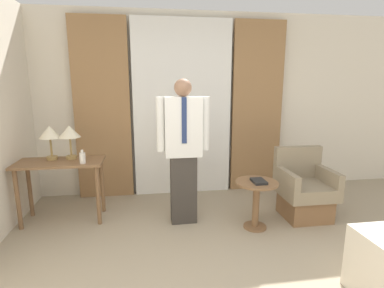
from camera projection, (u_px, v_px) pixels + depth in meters
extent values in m
cube|color=silver|center=(182.00, 105.00, 4.55)|extent=(10.00, 0.06, 2.70)
cube|color=white|center=(183.00, 109.00, 4.44)|extent=(1.45, 0.06, 2.58)
cube|color=#997047|center=(102.00, 110.00, 4.27)|extent=(0.78, 0.06, 2.58)
cube|color=#997047|center=(257.00, 108.00, 4.61)|extent=(0.78, 0.06, 2.58)
cube|color=brown|center=(60.00, 162.00, 3.60)|extent=(1.01, 0.48, 0.03)
cylinder|color=brown|center=(18.00, 200.00, 3.44)|extent=(0.05, 0.05, 0.73)
cylinder|color=brown|center=(98.00, 196.00, 3.57)|extent=(0.05, 0.05, 0.73)
cylinder|color=brown|center=(30.00, 189.00, 3.79)|extent=(0.05, 0.05, 0.73)
cylinder|color=brown|center=(102.00, 185.00, 3.92)|extent=(0.05, 0.05, 0.73)
cylinder|color=#9E7F47|center=(52.00, 158.00, 3.67)|extent=(0.13, 0.13, 0.04)
cylinder|color=#9E7F47|center=(51.00, 147.00, 3.64)|extent=(0.02, 0.02, 0.23)
cone|color=beige|center=(50.00, 132.00, 3.60)|extent=(0.25, 0.25, 0.15)
cylinder|color=#9E7F47|center=(72.00, 157.00, 3.70)|extent=(0.13, 0.13, 0.04)
cylinder|color=#9E7F47|center=(71.00, 147.00, 3.68)|extent=(0.02, 0.02, 0.23)
cone|color=beige|center=(69.00, 131.00, 3.64)|extent=(0.25, 0.25, 0.15)
cylinder|color=silver|center=(83.00, 158.00, 3.50)|extent=(0.07, 0.07, 0.13)
cylinder|color=silver|center=(82.00, 151.00, 3.48)|extent=(0.03, 0.03, 0.04)
cube|color=#38332D|center=(184.00, 189.00, 3.62)|extent=(0.31, 0.16, 0.83)
cube|color=white|center=(183.00, 127.00, 3.47)|extent=(0.43, 0.19, 0.70)
cube|color=navy|center=(184.00, 121.00, 3.35)|extent=(0.06, 0.01, 0.52)
cylinder|color=white|center=(160.00, 124.00, 3.42)|extent=(0.09, 0.09, 0.63)
cylinder|color=white|center=(205.00, 123.00, 3.50)|extent=(0.09, 0.09, 0.63)
sphere|color=#936B51|center=(183.00, 88.00, 3.37)|extent=(0.20, 0.20, 0.20)
cube|color=brown|center=(304.00, 206.00, 3.79)|extent=(0.53, 0.50, 0.29)
cube|color=gray|center=(306.00, 190.00, 3.75)|extent=(0.62, 0.59, 0.16)
cube|color=gray|center=(297.00, 162.00, 3.93)|extent=(0.62, 0.10, 0.42)
cube|color=gray|center=(286.00, 178.00, 3.67)|extent=(0.08, 0.59, 0.18)
cube|color=gray|center=(327.00, 176.00, 3.75)|extent=(0.08, 0.59, 0.18)
cylinder|color=brown|center=(255.00, 226.00, 3.55)|extent=(0.27, 0.27, 0.02)
cylinder|color=brown|center=(256.00, 206.00, 3.50)|extent=(0.08, 0.08, 0.55)
cylinder|color=brown|center=(257.00, 183.00, 3.44)|extent=(0.49, 0.49, 0.02)
cube|color=black|center=(259.00, 181.00, 3.41)|extent=(0.14, 0.21, 0.03)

